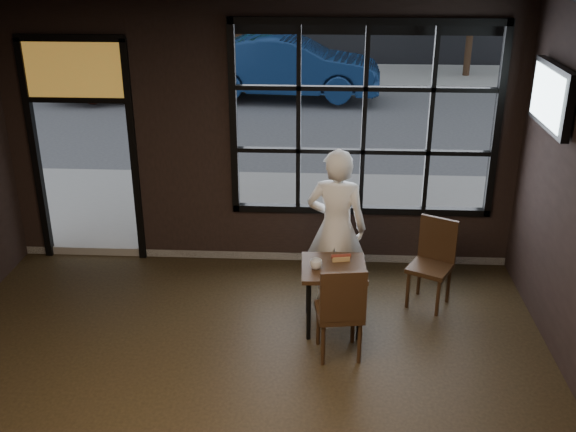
# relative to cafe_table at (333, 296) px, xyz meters

# --- Properties ---
(ceiling) EXTENTS (6.00, 7.00, 0.02)m
(ceiling) POSITION_rel_cafe_table_xyz_m (-0.87, -2.01, 2.86)
(ceiling) COLOR black
(ceiling) RESTS_ON ground
(window_frame) EXTENTS (3.06, 0.12, 2.28)m
(window_frame) POSITION_rel_cafe_table_xyz_m (0.33, 1.49, 1.45)
(window_frame) COLOR black
(window_frame) RESTS_ON ground
(stained_transom) EXTENTS (1.20, 0.06, 0.70)m
(stained_transom) POSITION_rel_cafe_table_xyz_m (-2.97, 1.49, 2.00)
(stained_transom) COLOR orange
(stained_transom) RESTS_ON ground
(street_asphalt) EXTENTS (60.00, 41.00, 0.04)m
(street_asphalt) POSITION_rel_cafe_table_xyz_m (-0.87, 21.99, -0.37)
(street_asphalt) COLOR #545456
(street_asphalt) RESTS_ON ground
(cafe_table) EXTENTS (0.67, 0.67, 0.70)m
(cafe_table) POSITION_rel_cafe_table_xyz_m (0.00, 0.00, 0.00)
(cafe_table) COLOR #321F11
(cafe_table) RESTS_ON floor
(chair_near) EXTENTS (0.48, 0.48, 0.99)m
(chair_near) POSITION_rel_cafe_table_xyz_m (0.05, -0.49, 0.15)
(chair_near) COLOR #321F11
(chair_near) RESTS_ON floor
(chair_window) EXTENTS (0.57, 0.57, 0.97)m
(chair_window) POSITION_rel_cafe_table_xyz_m (1.04, 0.49, 0.13)
(chair_window) COLOR #321F11
(chair_window) RESTS_ON floor
(man) EXTENTS (0.70, 0.52, 1.76)m
(man) POSITION_rel_cafe_table_xyz_m (0.02, 0.52, 0.53)
(man) COLOR white
(man) RESTS_ON floor
(hotdog) EXTENTS (0.21, 0.12, 0.06)m
(hotdog) POSITION_rel_cafe_table_xyz_m (0.07, 0.13, 0.37)
(hotdog) COLOR tan
(hotdog) RESTS_ON cafe_table
(cup) EXTENTS (0.14, 0.14, 0.10)m
(cup) POSITION_rel_cafe_table_xyz_m (-0.18, -0.06, 0.39)
(cup) COLOR silver
(cup) RESTS_ON cafe_table
(tv) EXTENTS (0.12, 1.06, 0.62)m
(tv) POSITION_rel_cafe_table_xyz_m (2.06, 0.50, 1.97)
(tv) COLOR black
(tv) RESTS_ON wall_right
(navy_car) EXTENTS (4.47, 1.84, 1.44)m
(navy_car) POSITION_rel_cafe_table_xyz_m (-1.01, 10.07, 0.47)
(navy_car) COLOR #0F2750
(navy_car) RESTS_ON street_asphalt
(maroon_car) EXTENTS (4.92, 2.66, 1.59)m
(maroon_car) POSITION_rel_cafe_table_xyz_m (-4.38, 10.12, 0.55)
(maroon_car) COLOR #3A1610
(maroon_car) RESTS_ON street_asphalt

